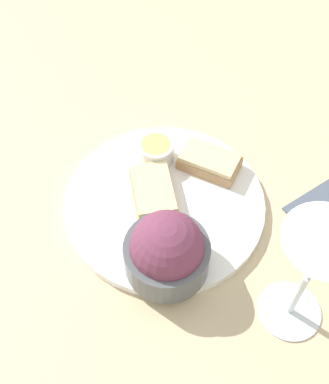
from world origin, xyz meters
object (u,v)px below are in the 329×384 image
at_px(sauce_ramekin, 156,151).
at_px(wine_glass, 315,263).
at_px(salad_bowl, 167,251).
at_px(cheese_toast_near, 153,192).
at_px(cheese_toast_far, 210,161).

bearing_deg(sauce_ramekin, wine_glass, 7.23).
distance_m(salad_bowl, cheese_toast_near, 0.11).
xyz_separation_m(salad_bowl, sauce_ramekin, (-0.17, 0.07, -0.02)).
relative_size(salad_bowl, wine_glass, 0.62).
height_order(salad_bowl, sauce_ramekin, salad_bowl).
height_order(sauce_ramekin, cheese_toast_far, sauce_ramekin).
bearing_deg(salad_bowl, sauce_ramekin, 156.68).
bearing_deg(cheese_toast_near, wine_glass, 17.92).
bearing_deg(salad_bowl, cheese_toast_near, 161.61).
height_order(cheese_toast_near, cheese_toast_far, same).
distance_m(cheese_toast_near, wine_glass, 0.26).
distance_m(cheese_toast_near, cheese_toast_far, 0.10).
distance_m(cheese_toast_far, wine_glass, 0.26).
relative_size(cheese_toast_near, wine_glass, 0.59).
bearing_deg(sauce_ramekin, cheese_toast_near, -30.86).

